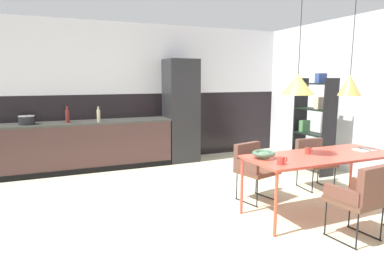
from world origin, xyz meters
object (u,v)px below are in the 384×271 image
mug_short_terracotta (308,151)px  cooking_pot (27,120)px  dining_table (321,158)px  armchair_corner_seat (253,164)px  mug_dark_espresso (281,160)px  open_shelf_unit (314,122)px  armchair_near_window (313,157)px  open_book (365,150)px  fruit_bowl (264,154)px  pendant_lamp_over_table_near (298,84)px  pendant_lamp_over_table_far (350,85)px  bottle_spice_small (99,115)px  bottle_vinegar_dark (67,116)px  refrigerator_column (181,111)px  armchair_far_side (363,193)px

mug_short_terracotta → cooking_pot: size_ratio=0.42×
dining_table → armchair_corner_seat: bearing=123.5°
mug_dark_espresso → open_shelf_unit: bearing=40.4°
armchair_near_window → open_book: open_book is taller
fruit_bowl → open_book: (1.50, -0.14, -0.05)m
pendant_lamp_over_table_near → pendant_lamp_over_table_far: same height
fruit_bowl → bottle_spice_small: (-1.48, 3.04, 0.22)m
dining_table → bottle_vinegar_dark: 4.29m
pendant_lamp_over_table_near → mug_dark_espresso: bearing=-147.5°
armchair_corner_seat → open_shelf_unit: size_ratio=0.44×
refrigerator_column → bottle_spice_small: 1.68m
open_book → cooking_pot: size_ratio=0.95×
mug_short_terracotta → bottle_spice_small: bottle_spice_small is taller
dining_table → cooking_pot: cooking_pot is taller
mug_dark_espresso → armchair_far_side: bearing=-44.2°
armchair_corner_seat → open_book: bearing=133.3°
mug_dark_espresso → pendant_lamp_over_table_far: (1.15, 0.20, 0.81)m
bottle_spice_small → pendant_lamp_over_table_far: size_ratio=0.22×
dining_table → open_shelf_unit: (1.29, 1.56, 0.20)m
pendant_lamp_over_table_far → bottle_vinegar_dark: bearing=134.4°
cooking_pot → pendant_lamp_over_table_near: pendant_lamp_over_table_near is taller
refrigerator_column → pendant_lamp_over_table_near: pendant_lamp_over_table_near is taller
dining_table → armchair_near_window: 1.11m
open_book → bottle_spice_small: (-2.98, 3.18, 0.27)m
refrigerator_column → dining_table: refrigerator_column is taller
mug_short_terracotta → pendant_lamp_over_table_near: pendant_lamp_over_table_near is taller
cooking_pot → open_shelf_unit: bearing=-19.8°
cooking_pot → armchair_far_side: bearing=-51.0°
fruit_bowl → bottle_vinegar_dark: size_ratio=0.91×
fruit_bowl → mug_dark_espresso: bearing=-88.2°
refrigerator_column → mug_dark_espresso: bearing=-92.9°
refrigerator_column → mug_dark_espresso: size_ratio=15.96×
fruit_bowl → pendant_lamp_over_table_far: bearing=-5.9°
mug_dark_espresso → pendant_lamp_over_table_far: 1.42m
open_book → mug_short_terracotta: mug_short_terracotta is taller
dining_table → bottle_vinegar_dark: size_ratio=6.45×
mug_dark_espresso → mug_short_terracotta: size_ratio=1.16×
armchair_near_window → mug_short_terracotta: size_ratio=6.73×
open_book → mug_dark_espresso: mug_dark_espresso is taller
refrigerator_column → mug_short_terracotta: (0.46, -3.21, -0.24)m
mug_short_terracotta → bottle_spice_small: 3.73m
open_shelf_unit → pendant_lamp_over_table_far: bearing=-30.2°
refrigerator_column → pendant_lamp_over_table_near: bearing=-86.5°
refrigerator_column → pendant_lamp_over_table_far: (0.98, -3.32, 0.57)m
dining_table → armchair_far_side: armchair_far_side is taller
armchair_corner_seat → fruit_bowl: (-0.28, -0.64, 0.30)m
refrigerator_column → bottle_vinegar_dark: 2.20m
refrigerator_column → pendant_lamp_over_table_near: size_ratio=1.70×
armchair_near_window → armchair_corner_seat: bearing=9.3°
bottle_vinegar_dark → pendant_lamp_over_table_far: size_ratio=0.24×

